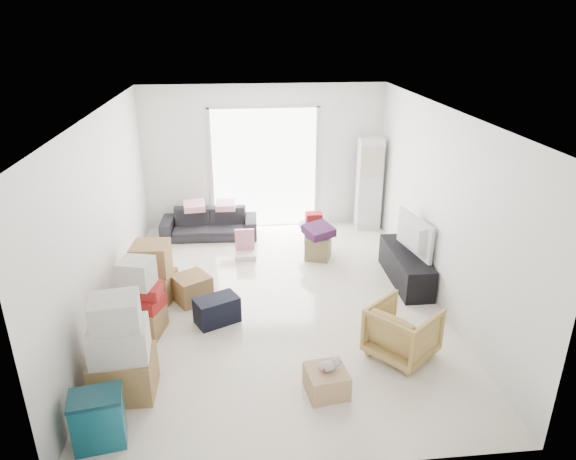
% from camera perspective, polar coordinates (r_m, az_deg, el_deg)
% --- Properties ---
extents(room_shell, '(4.98, 6.48, 3.18)m').
position_cam_1_polar(room_shell, '(6.87, -1.18, 1.88)').
color(room_shell, beige).
rests_on(room_shell, ground).
extents(sliding_door, '(2.10, 0.04, 2.33)m').
position_cam_1_polar(sliding_door, '(9.74, -2.63, 7.40)').
color(sliding_door, white).
rests_on(sliding_door, room_shell).
extents(ac_tower, '(0.45, 0.30, 1.75)m').
position_cam_1_polar(ac_tower, '(9.83, 8.99, 5.04)').
color(ac_tower, silver).
rests_on(ac_tower, room_shell).
extents(tv_console, '(0.44, 1.46, 0.49)m').
position_cam_1_polar(tv_console, '(8.08, 12.95, -4.00)').
color(tv_console, black).
rests_on(tv_console, room_shell).
extents(television, '(0.73, 1.07, 0.13)m').
position_cam_1_polar(television, '(7.95, 13.14, -2.00)').
color(television, black).
rests_on(television, tv_console).
extents(sofa, '(1.76, 0.57, 0.68)m').
position_cam_1_polar(sofa, '(9.56, -8.76, 1.18)').
color(sofa, '#222227').
rests_on(sofa, room_shell).
extents(pillow_left, '(0.43, 0.36, 0.13)m').
position_cam_1_polar(pillow_left, '(9.47, -10.43, 3.47)').
color(pillow_left, '#F8B5C5').
rests_on(pillow_left, sofa).
extents(pillow_right, '(0.32, 0.27, 0.11)m').
position_cam_1_polar(pillow_right, '(9.44, -6.98, 3.54)').
color(pillow_right, '#F8B5C5').
rests_on(pillow_right, sofa).
extents(armchair, '(0.96, 0.96, 0.72)m').
position_cam_1_polar(armchair, '(6.32, 12.65, -10.69)').
color(armchair, tan).
rests_on(armchair, room_shell).
extents(storage_bins, '(0.53, 0.41, 0.56)m').
position_cam_1_polar(storage_bins, '(5.42, -20.32, -19.12)').
color(storage_bins, '#105769').
rests_on(storage_bins, room_shell).
extents(box_stack_a, '(0.65, 0.54, 1.17)m').
position_cam_1_polar(box_stack_a, '(5.79, -18.07, -12.79)').
color(box_stack_a, olive).
rests_on(box_stack_a, room_shell).
extents(box_stack_b, '(0.65, 0.61, 1.03)m').
position_cam_1_polar(box_stack_b, '(6.80, -16.11, -7.69)').
color(box_stack_b, olive).
rests_on(box_stack_b, room_shell).
extents(box_stack_c, '(0.68, 0.61, 0.86)m').
position_cam_1_polar(box_stack_c, '(7.57, -14.81, -4.58)').
color(box_stack_c, olive).
rests_on(box_stack_c, room_shell).
extents(loose_box, '(0.64, 0.64, 0.38)m').
position_cam_1_polar(loose_box, '(7.51, -10.64, -6.38)').
color(loose_box, olive).
rests_on(loose_box, room_shell).
extents(duffel_bag, '(0.65, 0.55, 0.36)m').
position_cam_1_polar(duffel_bag, '(6.95, -7.89, -8.81)').
color(duffel_bag, black).
rests_on(duffel_bag, room_shell).
extents(ottoman, '(0.50, 0.50, 0.39)m').
position_cam_1_polar(ottoman, '(8.66, 3.38, -1.92)').
color(ottoman, olive).
rests_on(ottoman, room_shell).
extents(blanket, '(0.57, 0.57, 0.14)m').
position_cam_1_polar(blanket, '(8.56, 3.42, -0.29)').
color(blanket, '#401C46').
rests_on(blanket, ottoman).
extents(kids_table, '(0.52, 0.52, 0.64)m').
position_cam_1_polar(kids_table, '(8.98, 2.86, 0.80)').
color(kids_table, blue).
rests_on(kids_table, room_shell).
extents(toy_walker, '(0.36, 0.32, 0.47)m').
position_cam_1_polar(toy_walker, '(8.75, -4.79, -2.17)').
color(toy_walker, silver).
rests_on(toy_walker, room_shell).
extents(wood_crate, '(0.48, 0.48, 0.28)m').
position_cam_1_polar(wood_crate, '(5.78, 4.30, -16.40)').
color(wood_crate, tan).
rests_on(wood_crate, room_shell).
extents(plush_bunny, '(0.26, 0.15, 0.13)m').
position_cam_1_polar(plush_bunny, '(5.66, 4.64, -14.74)').
color(plush_bunny, '#B2ADA8').
rests_on(plush_bunny, wood_crate).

